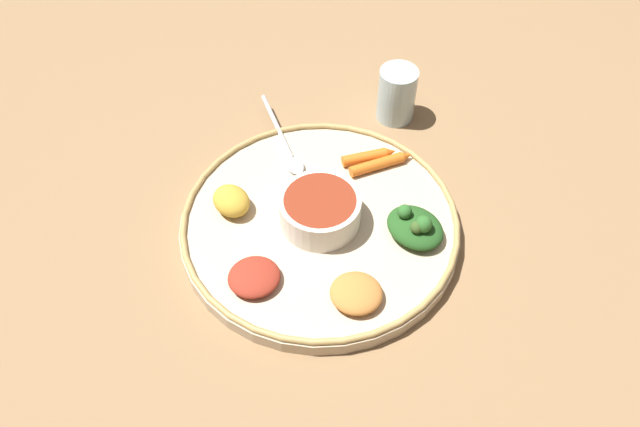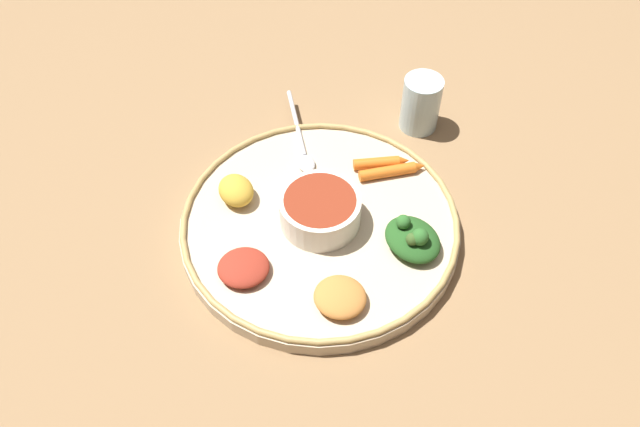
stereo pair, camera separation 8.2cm
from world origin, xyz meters
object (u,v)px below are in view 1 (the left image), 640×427
(center_bowl, at_px, (320,209))
(carrot_near_spoon, at_px, (381,163))
(greens_pile, at_px, (415,227))
(carrot_outer, at_px, (369,156))
(spoon, at_px, (286,146))
(drinking_glass, at_px, (396,97))

(center_bowl, height_order, carrot_near_spoon, center_bowl)
(center_bowl, distance_m, greens_pile, 0.12)
(carrot_near_spoon, height_order, carrot_outer, same)
(spoon, bearing_deg, drinking_glass, -136.96)
(spoon, height_order, drinking_glass, drinking_glass)
(center_bowl, relative_size, carrot_near_spoon, 1.23)
(greens_pile, distance_m, drinking_glass, 0.25)
(spoon, bearing_deg, greens_pile, 151.14)
(greens_pile, xyz_separation_m, drinking_glass, (0.07, -0.24, 0.00))
(greens_pile, xyz_separation_m, carrot_near_spoon, (0.06, -0.11, -0.01))
(carrot_near_spoon, xyz_separation_m, drinking_glass, (0.00, -0.13, 0.01))
(greens_pile, distance_m, carrot_near_spoon, 0.13)
(spoon, height_order, carrot_near_spoon, carrot_near_spoon)
(center_bowl, xyz_separation_m, spoon, (0.08, -0.12, -0.02))
(greens_pile, bearing_deg, carrot_outer, -54.47)
(carrot_near_spoon, relative_size, drinking_glass, 1.00)
(greens_pile, relative_size, carrot_near_spoon, 1.16)
(carrot_near_spoon, height_order, drinking_glass, drinking_glass)
(center_bowl, relative_size, spoon, 0.69)
(carrot_near_spoon, bearing_deg, drinking_glass, -89.47)
(carrot_outer, relative_size, drinking_glass, 0.89)
(carrot_outer, height_order, drinking_glass, drinking_glass)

